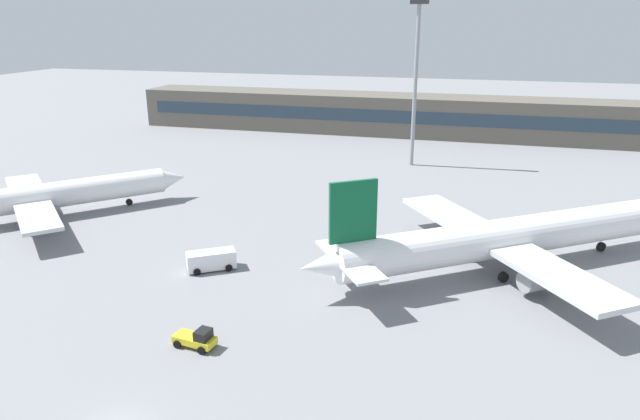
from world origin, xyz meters
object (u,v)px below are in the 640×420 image
object	(u,v)px
airplane_near	(509,237)
baggage_tug_yellow	(197,339)
airplane_mid	(40,197)
service_van_white	(212,260)
floodlight_tower_west	(416,73)

from	to	relation	value
airplane_near	baggage_tug_yellow	world-z (taller)	airplane_near
airplane_near	baggage_tug_yellow	xyz separation A→B (m)	(-25.27, -23.48, -2.78)
airplane_mid	service_van_white	world-z (taller)	airplane_mid
airplane_mid	baggage_tug_yellow	world-z (taller)	airplane_mid
airplane_mid	floodlight_tower_west	xyz separation A→B (m)	(44.87, 43.48, 13.74)
airplane_near	floodlight_tower_west	xyz separation A→B (m)	(-15.49, 43.70, 13.21)
airplane_mid	baggage_tug_yellow	xyz separation A→B (m)	(35.10, -23.70, -2.25)
airplane_mid	baggage_tug_yellow	size ratio (longest dim) A/B	8.34
floodlight_tower_west	service_van_white	bearing A→B (deg)	-106.32
baggage_tug_yellow	floodlight_tower_west	distance (m)	69.75
baggage_tug_yellow	service_van_white	xyz separation A→B (m)	(-5.63, 14.58, 0.31)
baggage_tug_yellow	floodlight_tower_west	world-z (taller)	floodlight_tower_west
service_van_white	floodlight_tower_west	distance (m)	57.01
baggage_tug_yellow	service_van_white	world-z (taller)	service_van_white
baggage_tug_yellow	service_van_white	distance (m)	15.63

